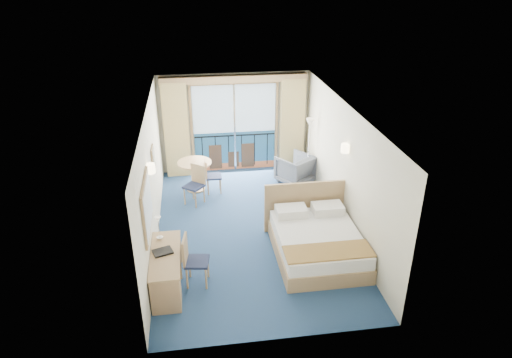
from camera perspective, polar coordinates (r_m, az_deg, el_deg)
name	(u,v)px	position (r m, az deg, el deg)	size (l,w,h in m)	color
floor	(251,229)	(10.05, -0.66, -6.25)	(6.50, 6.50, 0.00)	navy
room_walls	(250,154)	(9.23, -0.72, 3.15)	(4.04, 6.54, 2.72)	beige
balcony_door	(234,130)	(12.44, -2.71, 6.08)	(2.36, 0.03, 2.52)	navy
curtain_left	(176,130)	(12.22, -9.91, 6.00)	(0.65, 0.22, 2.55)	tan
curtain_right	(292,125)	(12.50, 4.51, 6.76)	(0.65, 0.22, 2.55)	tan
pelmet	(234,79)	(11.92, -2.76, 12.41)	(3.80, 0.25, 0.18)	tan
mirror	(147,206)	(7.95, -13.48, -3.35)	(0.05, 1.25, 0.95)	tan
wall_print	(153,159)	(9.68, -12.73, 2.48)	(0.04, 0.42, 0.52)	tan
sconce_left	(150,168)	(8.62, -13.07, 1.29)	(0.18, 0.18, 0.18)	#FFEBB2
sconce_right	(345,148)	(9.50, 11.11, 3.80)	(0.18, 0.18, 0.18)	#FFEBB2
bed	(317,241)	(9.16, 7.59, -7.66)	(1.78, 2.12, 1.12)	tan
nightstand	(327,208)	(10.38, 8.93, -3.65)	(0.43, 0.41, 0.56)	tan
phone	(329,195)	(10.26, 9.15, -2.00)	(0.18, 0.14, 0.08)	white
armchair	(295,169)	(11.97, 4.91, 1.25)	(0.81, 0.83, 0.75)	#4F535F
floor_lamp	(309,134)	(11.72, 6.69, 5.55)	(0.24, 0.24, 1.73)	silver
desk	(166,283)	(8.05, -11.20, -12.62)	(0.52, 1.50, 0.70)	tan
desk_chair	(192,258)	(8.29, -8.01, -9.73)	(0.48, 0.47, 0.97)	#1D2545
folder	(163,252)	(8.23, -11.60, -8.89)	(0.33, 0.25, 0.03)	black
desk_lamp	(158,223)	(8.44, -12.13, -5.42)	(0.12, 0.12, 0.45)	silver
round_table	(195,169)	(11.56, -7.66, 1.29)	(0.85, 0.85, 0.77)	tan
table_chair_a	(210,174)	(11.43, -5.72, 0.66)	(0.39, 0.38, 0.89)	#1D2545
table_chair_b	(196,182)	(10.96, -7.54, -0.37)	(0.58, 0.58, 0.95)	#1D2545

